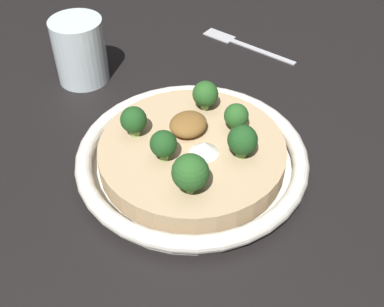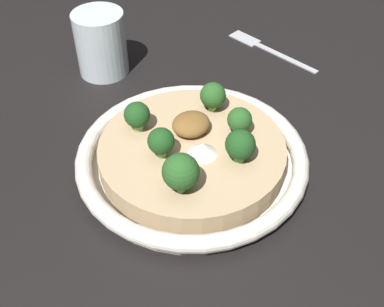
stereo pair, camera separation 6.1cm
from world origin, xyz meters
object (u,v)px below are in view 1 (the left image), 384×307
at_px(broccoli_front_right, 134,120).
at_px(fork_utensil, 239,43).
at_px(broccoli_back_right, 190,173).
at_px(drinking_glass, 80,51).
at_px(broccoli_right, 163,144).
at_px(broccoli_back, 242,140).
at_px(broccoli_front_left, 205,94).
at_px(risotto_bowl, 192,157).
at_px(broccoli_back_left, 236,116).

height_order(broccoli_front_right, fork_utensil, broccoli_front_right).
relative_size(broccoli_back_right, drinking_glass, 0.50).
distance_m(broccoli_right, fork_utensil, 0.36).
relative_size(broccoli_back_right, broccoli_front_right, 1.24).
relative_size(broccoli_back, drinking_glass, 0.43).
distance_m(broccoli_front_left, drinking_glass, 0.23).
distance_m(broccoli_back, fork_utensil, 0.34).
relative_size(risotto_bowl, broccoli_right, 7.23).
bearing_deg(broccoli_front_right, broccoli_back_right, 79.00).
height_order(risotto_bowl, broccoli_front_left, broccoli_front_left).
height_order(risotto_bowl, fork_utensil, risotto_bowl).
bearing_deg(broccoli_front_right, drinking_glass, -108.45).
bearing_deg(broccoli_right, broccoli_back_left, 164.74).
xyz_separation_m(broccoli_back_right, fork_utensil, (-0.34, -0.20, -0.07)).
relative_size(risotto_bowl, broccoli_front_right, 7.25).
bearing_deg(broccoli_back, broccoli_right, -43.57).
bearing_deg(fork_utensil, broccoli_back_right, 114.68).
bearing_deg(broccoli_back_right, broccoli_front_left, -144.47).
height_order(drinking_glass, fork_utensil, drinking_glass).
distance_m(broccoli_back_right, broccoli_front_left, 0.15).
xyz_separation_m(broccoli_back_right, broccoli_front_right, (-0.02, -0.12, -0.01)).
height_order(broccoli_back_left, drinking_glass, drinking_glass).
height_order(broccoli_back, fork_utensil, broccoli_back).
height_order(broccoli_front_right, drinking_glass, drinking_glass).
bearing_deg(broccoli_back_left, drinking_glass, -84.17).
bearing_deg(broccoli_front_left, drinking_glass, -81.31).
bearing_deg(broccoli_back_left, risotto_bowl, -18.39).
relative_size(broccoli_front_right, drinking_glass, 0.40).
bearing_deg(drinking_glass, broccoli_right, 74.25).
bearing_deg(fork_utensil, broccoli_right, 107.87).
height_order(broccoli_back_right, broccoli_front_right, broccoli_back_right).
xyz_separation_m(broccoli_right, broccoli_front_right, (-0.01, -0.06, -0.00)).
xyz_separation_m(broccoli_back_left, broccoli_front_left, (-0.01, -0.06, 0.00)).
xyz_separation_m(broccoli_front_left, broccoli_front_right, (0.10, -0.03, -0.00)).
bearing_deg(fork_utensil, broccoli_front_left, 111.55).
bearing_deg(fork_utensil, broccoli_back, 122.96).
xyz_separation_m(broccoli_back_left, fork_utensil, (-0.22, -0.17, -0.06)).
relative_size(broccoli_back_left, drinking_glass, 0.37).
xyz_separation_m(risotto_bowl, broccoli_back_left, (-0.06, 0.02, 0.04)).
relative_size(broccoli_right, broccoli_front_left, 0.98).
distance_m(broccoli_back_left, drinking_glass, 0.29).
xyz_separation_m(broccoli_right, broccoli_back, (-0.07, 0.06, 0.00)).
xyz_separation_m(broccoli_back_left, broccoli_front_right, (0.09, -0.09, 0.00)).
relative_size(broccoli_front_left, broccoli_front_right, 1.02).
height_order(risotto_bowl, broccoli_front_right, broccoli_front_right).
height_order(broccoli_back_left, fork_utensil, broccoli_back_left).
xyz_separation_m(broccoli_front_left, fork_utensil, (-0.22, -0.11, -0.06)).
xyz_separation_m(broccoli_right, broccoli_front_left, (-0.11, -0.03, 0.00)).
distance_m(broccoli_back_left, broccoli_back, 0.05).
relative_size(broccoli_front_left, drinking_glass, 0.41).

